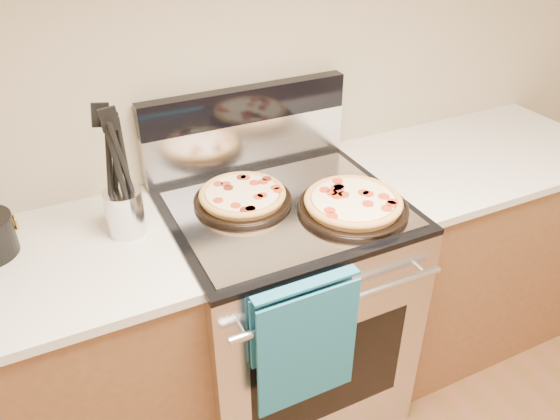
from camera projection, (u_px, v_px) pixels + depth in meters
name	position (u px, v px, depth m)	size (l,w,h in m)	color
wall_back	(239.00, 47.00, 1.82)	(4.00, 4.00, 0.00)	tan
range_body	(284.00, 311.00, 2.04)	(0.76, 0.68, 0.90)	#B7B7BC
oven_window	(329.00, 375.00, 1.79)	(0.56, 0.01, 0.40)	black
cooktop	(285.00, 208.00, 1.80)	(0.76, 0.68, 0.02)	black
backsplash_lower	(247.00, 144.00, 1.98)	(0.76, 0.06, 0.18)	silver
backsplash_upper	(245.00, 104.00, 1.90)	(0.76, 0.06, 0.12)	black
oven_handle	(342.00, 302.00, 1.57)	(0.03, 0.03, 0.70)	silver
dish_towel	(305.00, 341.00, 1.58)	(0.32, 0.05, 0.42)	#1C5A8D
foil_sheet	(289.00, 209.00, 1.77)	(0.70, 0.55, 0.01)	gray
cabinet_left	(34.00, 391.00, 1.75)	(1.00, 0.62, 0.88)	brown
cabinet_right	(460.00, 248.00, 2.40)	(1.00, 0.62, 0.88)	brown
countertop_right	(481.00, 155.00, 2.15)	(1.02, 0.64, 0.03)	beige
pepperoni_pizza_back	(243.00, 196.00, 1.78)	(0.32, 0.32, 0.04)	#C6853C
pepperoni_pizza_front	(353.00, 204.00, 1.74)	(0.35, 0.35, 0.05)	#C6853C
utensil_crock	(125.00, 212.00, 1.64)	(0.11, 0.11, 0.14)	silver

